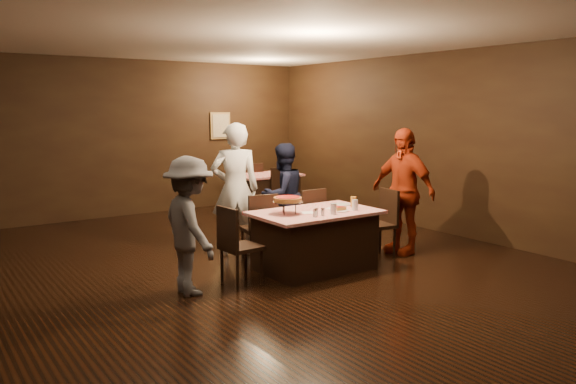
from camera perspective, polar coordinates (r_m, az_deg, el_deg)
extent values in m
plane|color=black|center=(6.93, -3.43, -8.95)|extent=(10.00, 10.00, 0.00)
cube|color=silver|center=(6.67, -3.67, 16.43)|extent=(8.00, 10.00, 0.04)
cube|color=black|center=(11.21, -16.98, 5.22)|extent=(8.00, 0.04, 3.00)
cube|color=black|center=(9.35, 17.98, 4.58)|extent=(0.04, 10.00, 3.00)
cube|color=tan|center=(12.03, -6.89, 6.70)|extent=(0.46, 0.03, 0.56)
cube|color=beige|center=(12.01, -6.84, 6.69)|extent=(0.38, 0.01, 0.48)
cube|color=#A80B0D|center=(7.29, 2.79, -4.93)|extent=(1.60, 1.00, 0.77)
cube|color=red|center=(11.23, -2.25, -0.12)|extent=(1.30, 0.90, 0.77)
cube|color=black|center=(7.65, -3.03, -3.59)|extent=(0.49, 0.49, 0.95)
cube|color=black|center=(8.09, 1.80, -2.91)|extent=(0.42, 0.42, 0.95)
cube|color=black|center=(6.67, -4.76, -5.43)|extent=(0.45, 0.45, 0.95)
cube|color=black|center=(7.97, 9.09, -3.19)|extent=(0.48, 0.48, 0.95)
cube|color=black|center=(10.64, -0.23, -0.12)|extent=(0.42, 0.42, 0.95)
cube|color=black|center=(11.72, -3.83, 0.68)|extent=(0.48, 0.48, 0.95)
imported|color=silver|center=(7.98, -5.39, 0.28)|extent=(0.81, 0.68, 1.88)
imported|color=black|center=(8.45, -0.53, -0.30)|extent=(0.82, 0.67, 1.56)
imported|color=#5B5A5F|center=(6.37, -9.96, -3.40)|extent=(0.62, 1.03, 1.56)
imported|color=#9D290D|center=(8.18, 11.56, 0.09)|extent=(0.55, 1.10, 1.80)
cylinder|color=black|center=(7.08, -0.49, -1.51)|extent=(0.01, 0.01, 0.15)
cylinder|color=black|center=(6.91, -0.39, -1.76)|extent=(0.01, 0.01, 0.15)
cylinder|color=black|center=(7.01, 0.78, -1.62)|extent=(0.01, 0.01, 0.15)
cylinder|color=silver|center=(6.99, -0.03, -0.99)|extent=(0.38, 0.38, 0.01)
cylinder|color=#B27233|center=(6.98, -0.03, -0.74)|extent=(0.35, 0.35, 0.05)
cylinder|color=#A5140C|center=(6.98, -0.03, -0.51)|extent=(0.30, 0.30, 0.01)
cylinder|color=white|center=(7.22, 5.25, -1.89)|extent=(0.25, 0.25, 0.01)
cylinder|color=#B27233|center=(7.22, 5.26, -1.68)|extent=(0.18, 0.18, 0.04)
cylinder|color=#A5140C|center=(7.22, 5.26, -1.50)|extent=(0.14, 0.14, 0.01)
cylinder|color=white|center=(7.66, 5.39, -1.29)|extent=(0.25, 0.25, 0.01)
cylinder|color=silver|center=(7.00, 4.63, -1.71)|extent=(0.08, 0.08, 0.14)
cylinder|color=silver|center=(7.29, 6.82, -1.33)|extent=(0.08, 0.08, 0.14)
cylinder|color=#BF7F26|center=(7.54, 6.67, -1.00)|extent=(0.08, 0.08, 0.14)
cylinder|color=silver|center=(6.90, 2.89, -2.09)|extent=(0.04, 0.04, 0.08)
cylinder|color=silver|center=(6.89, 2.89, -1.73)|extent=(0.05, 0.05, 0.02)
cylinder|color=silver|center=(6.90, 3.54, -2.10)|extent=(0.04, 0.04, 0.08)
cylinder|color=silver|center=(6.89, 3.54, -1.74)|extent=(0.05, 0.05, 0.02)
cylinder|color=silver|center=(6.82, 2.75, -2.21)|extent=(0.04, 0.04, 0.08)
cylinder|color=silver|center=(6.82, 2.75, -1.84)|extent=(0.05, 0.05, 0.02)
cube|color=white|center=(7.39, 4.65, -1.68)|extent=(0.19, 0.19, 0.01)
cube|color=white|center=(7.08, 2.09, -2.12)|extent=(0.21, 0.21, 0.01)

